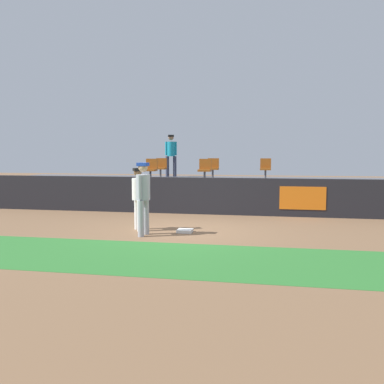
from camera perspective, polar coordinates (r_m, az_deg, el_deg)
ground_plane at (r=11.57m, az=-1.50°, el=-5.31°), size 60.00×60.00×0.00m
grass_foreground_strip at (r=8.79m, az=-5.69°, el=-8.71°), size 18.00×2.80×0.01m
first_base at (r=11.40m, az=-0.96°, el=-5.27°), size 0.40×0.40×0.08m
player_fielder_home at (r=11.69m, az=-7.29°, el=-0.33°), size 0.45×0.56×1.72m
player_runner_visitor at (r=10.90m, az=-6.60°, el=-0.20°), size 0.39×0.53×1.88m
field_wall at (r=14.75m, az=1.38°, el=-0.52°), size 18.00×0.26×1.28m
bleacher_platform at (r=17.29m, az=2.75°, el=-0.02°), size 18.00×4.80×1.07m
seat_back_right at (r=17.72m, az=9.89°, el=3.30°), size 0.44×0.44×0.84m
seat_front_left at (r=16.61m, az=-5.57°, el=3.22°), size 0.45×0.44×0.84m
seat_back_left at (r=18.36m, az=-4.22°, el=3.43°), size 0.47×0.44×0.84m
seat_back_center at (r=17.90m, az=2.85°, el=3.39°), size 0.47×0.44×0.84m
seat_front_center at (r=16.13m, az=1.75°, el=3.19°), size 0.47×0.44×0.84m
spectator_hooded at (r=19.03m, az=-2.85°, el=5.34°), size 0.50×0.45×1.87m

